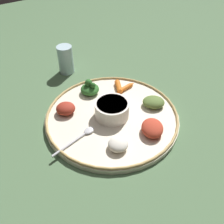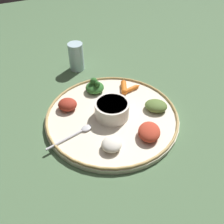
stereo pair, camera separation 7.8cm
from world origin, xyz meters
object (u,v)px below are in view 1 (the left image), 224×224
carrot_outer (118,86)px  center_bowl (112,109)px  greens_pile (90,88)px  drinking_glass (65,61)px  carrot_near_spoon (126,88)px  spoon (81,136)px

carrot_outer → center_bowl: bearing=138.3°
greens_pile → drinking_glass: 0.18m
carrot_near_spoon → spoon: bearing=115.7°
carrot_near_spoon → drinking_glass: (0.23, 0.12, 0.02)m
greens_pile → drinking_glass: bearing=0.9°
center_bowl → carrot_outer: 0.15m
center_bowl → drinking_glass: bearing=0.4°
center_bowl → carrot_outer: bearing=-41.7°
greens_pile → drinking_glass: (0.18, 0.00, 0.01)m
spoon → carrot_outer: carrot_outer is taller
center_bowl → drinking_glass: 0.32m
spoon → carrot_near_spoon: bearing=-64.3°
spoon → drinking_glass: drinking_glass is taller
center_bowl → carrot_near_spoon: size_ratio=1.35×
greens_pile → carrot_outer: 0.10m
carrot_near_spoon → drinking_glass: size_ratio=0.72×
greens_pile → drinking_glass: drinking_glass is taller
center_bowl → greens_pile: bearing=-0.2°
center_bowl → carrot_near_spoon: bearing=-52.8°
greens_pile → drinking_glass: size_ratio=0.75×
carrot_outer → drinking_glass: (0.21, 0.10, 0.02)m
carrot_outer → drinking_glass: size_ratio=0.70×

